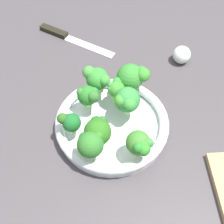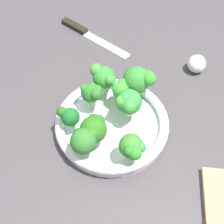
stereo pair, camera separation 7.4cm
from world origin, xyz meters
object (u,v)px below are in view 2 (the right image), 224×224
broccoli_floret_2 (94,128)px  broccoli_floret_7 (128,103)px  broccoli_floret_5 (84,140)px  broccoli_floret_3 (103,77)px  garlic_bulb (197,64)px  knife (86,33)px  broccoli_floret_0 (132,147)px  broccoli_floret_1 (69,117)px  broccoli_floret_6 (120,90)px  broccoli_floret_4 (92,93)px  broccoli_floret_8 (139,80)px  bowl (112,124)px

broccoli_floret_2 → broccoli_floret_7: size_ratio=0.90×
broccoli_floret_5 → broccoli_floret_3: bearing=145.7°
garlic_bulb → knife: bearing=-138.6°
broccoli_floret_7 → broccoli_floret_0: bearing=-20.2°
broccoli_floret_1 → broccoli_floret_5: size_ratio=0.78×
garlic_bulb → broccoli_floret_6: bearing=-78.9°
broccoli_floret_3 → broccoli_floret_2: bearing=-29.6°
broccoli_floret_2 → knife: size_ratio=0.28×
broccoli_floret_4 → broccoli_floret_8: (1.30, 11.76, 1.08)cm
bowl → broccoli_floret_3: bearing=170.0°
broccoli_floret_2 → broccoli_floret_5: size_ratio=0.95×
broccoli_floret_3 → broccoli_floret_7: 10.18cm
knife → garlic_bulb: (27.21, 23.99, 2.04)cm
broccoli_floret_1 → broccoli_floret_2: size_ratio=0.82×
broccoli_floret_2 → knife: 42.59cm
broccoli_floret_3 → broccoli_floret_6: 5.65cm
broccoli_floret_5 → garlic_bulb: 42.16cm
broccoli_floret_0 → broccoli_floret_2: size_ratio=0.95×
broccoli_floret_7 → broccoli_floret_2: bearing=-72.1°
broccoli_floret_0 → broccoli_floret_5: 10.40cm
broccoli_floret_7 → broccoli_floret_8: (-5.39, 5.15, 0.34)cm
broccoli_floret_6 → broccoli_floret_1: bearing=-80.2°
broccoli_floret_0 → broccoli_floret_3: bearing=175.6°
bowl → garlic_bulb: (-9.92, 30.02, 0.45)cm
bowl → broccoli_floret_7: broccoli_floret_7 is taller
broccoli_floret_6 → broccoli_floret_7: 4.85cm
broccoli_floret_4 → broccoli_floret_6: same height
broccoli_floret_2 → broccoli_floret_6: 12.67cm
broccoli_floret_1 → broccoli_floret_8: 19.33cm
broccoli_floret_5 → garlic_bulb: size_ratio=1.37×
broccoli_floret_8 → garlic_bulb: broccoli_floret_8 is taller
broccoli_floret_6 → bowl: bearing=-40.7°
broccoli_floret_2 → broccoli_floret_5: bearing=-52.8°
broccoli_floret_1 → broccoli_floret_4: bearing=120.6°
bowl → garlic_bulb: 31.62cm
broccoli_floret_5 → broccoli_floret_8: size_ratio=0.87×
broccoli_floret_4 → knife: 32.45cm
broccoli_floret_5 → broccoli_floret_6: 16.57cm
broccoli_floret_4 → broccoli_floret_8: size_ratio=0.77×
bowl → broccoli_floret_2: 8.67cm
broccoli_floret_5 → broccoli_floret_8: broccoli_floret_8 is taller
bowl → broccoli_floret_4: bearing=-159.6°
broccoli_floret_1 → broccoli_floret_5: (7.93, 0.96, 1.00)cm
bowl → broccoli_floret_7: 7.74cm
broccoli_floret_1 → broccoli_floret_4: 8.45cm
broccoli_floret_4 → broccoli_floret_3: bearing=127.1°
broccoli_floret_6 → knife: 33.22cm
knife → broccoli_floret_2: bearing=-16.2°
broccoli_floret_2 → broccoli_floret_6: (-7.98, 9.84, 0.18)cm
broccoli_floret_4 → knife: size_ratio=0.25×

